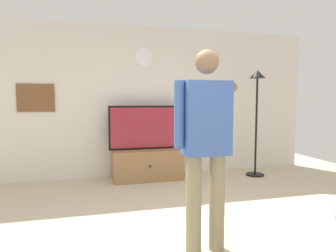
{
  "coord_description": "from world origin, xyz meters",
  "views": [
    {
      "loc": [
        -0.91,
        -2.36,
        1.36
      ],
      "look_at": [
        -0.01,
        1.2,
        1.05
      ],
      "focal_mm": 31.17,
      "sensor_mm": 36.0,
      "label": 1
    }
  ],
  "objects": [
    {
      "name": "television",
      "position": [
        -0.03,
        2.65,
        0.91
      ],
      "size": [
        1.31,
        0.07,
        0.76
      ],
      "color": "black",
      "rests_on": "tv_stand"
    },
    {
      "name": "back_wall",
      "position": [
        0.0,
        2.95,
        1.35
      ],
      "size": [
        6.4,
        0.1,
        2.7
      ],
      "primitive_type": "cube",
      "color": "silver",
      "rests_on": "ground_plane"
    },
    {
      "name": "wall_clock",
      "position": [
        -0.03,
        2.89,
        2.14
      ],
      "size": [
        0.32,
        0.03,
        0.32
      ],
      "primitive_type": "cylinder",
      "rotation": [
        1.57,
        0.0,
        0.0
      ],
      "color": "white"
    },
    {
      "name": "tv_stand",
      "position": [
        -0.03,
        2.6,
        0.26
      ],
      "size": [
        1.2,
        0.55,
        0.53
      ],
      "color": "#997047",
      "rests_on": "ground_plane"
    },
    {
      "name": "framed_picture",
      "position": [
        -1.85,
        2.9,
        1.42
      ],
      "size": [
        0.59,
        0.04,
        0.46
      ],
      "primitive_type": "cube",
      "color": "brown"
    },
    {
      "name": "floor_lamp",
      "position": [
        1.94,
        2.36,
        1.37
      ],
      "size": [
        0.32,
        0.32,
        1.92
      ],
      "color": "black",
      "rests_on": "ground_plane"
    },
    {
      "name": "person_standing_nearer_lamp",
      "position": [
        0.05,
        0.05,
        1.03
      ],
      "size": [
        0.59,
        0.78,
        1.81
      ],
      "color": "gray",
      "rests_on": "ground_plane"
    }
  ]
}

